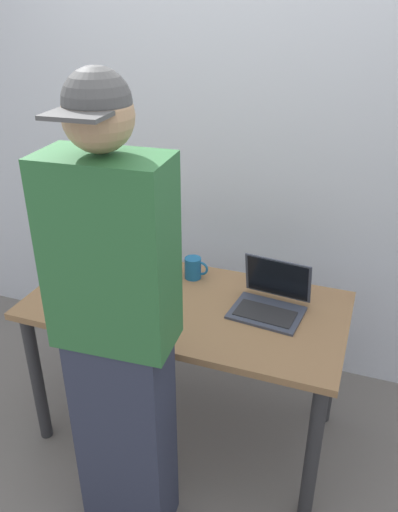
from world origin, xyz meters
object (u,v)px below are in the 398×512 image
at_px(person_figure, 118,337).
at_px(coffee_mug, 194,268).
at_px(laptop, 271,299).
at_px(beer_bottle_dark, 129,262).
at_px(beer_bottle_brown, 137,249).
at_px(beer_bottle_amber, 161,255).

xyz_separation_m(person_figure, coffee_mug, (-0.01, 0.79, -0.13)).
bearing_deg(coffee_mug, laptop, -18.77).
distance_m(person_figure, coffee_mug, 0.80).
bearing_deg(beer_bottle_dark, person_figure, -65.60).
distance_m(beer_bottle_dark, coffee_mug, 0.32).
bearing_deg(beer_bottle_brown, laptop, -9.67).
height_order(beer_bottle_dark, coffee_mug, beer_bottle_dark).
xyz_separation_m(beer_bottle_brown, coffee_mug, (0.29, 0.02, -0.06)).
distance_m(beer_bottle_brown, beer_bottle_amber, 0.15).
bearing_deg(laptop, beer_bottle_amber, 171.53).
relative_size(laptop, beer_bottle_amber, 1.00).
xyz_separation_m(beer_bottle_brown, person_figure, (0.30, -0.76, 0.06)).
bearing_deg(coffee_mug, person_figure, -89.01).
bearing_deg(laptop, beer_bottle_brown, 170.33).
distance_m(beer_bottle_amber, person_figure, 0.75).
relative_size(laptop, person_figure, 0.18).
xyz_separation_m(beer_bottle_dark, coffee_mug, (0.28, 0.15, -0.06)).
bearing_deg(beer_bottle_brown, coffee_mug, 4.23).
xyz_separation_m(laptop, beer_bottle_amber, (-0.56, 0.08, 0.08)).
height_order(beer_bottle_dark, beer_bottle_brown, beer_bottle_brown).
bearing_deg(beer_bottle_brown, beer_bottle_amber, -14.23).
distance_m(beer_bottle_amber, coffee_mug, 0.17).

